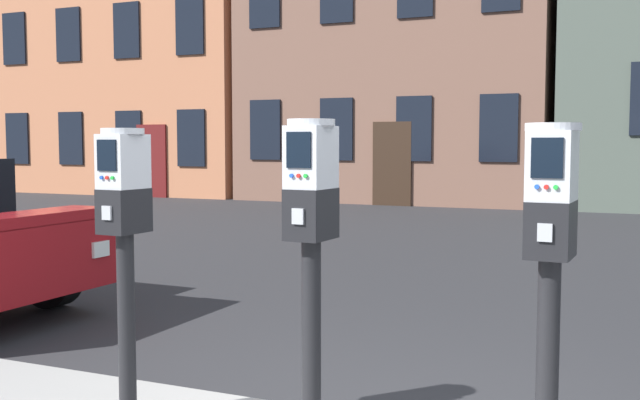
# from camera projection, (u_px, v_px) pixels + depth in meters

# --- Properties ---
(parking_meter_near_kerb) EXTENTS (0.23, 0.26, 1.50)m
(parking_meter_near_kerb) POSITION_uv_depth(u_px,v_px,m) (124.00, 220.00, 3.79)
(parking_meter_near_kerb) COLOR black
(parking_meter_near_kerb) RESTS_ON sidewalk_slab
(parking_meter_twin_adjacent) EXTENTS (0.23, 0.26, 1.54)m
(parking_meter_twin_adjacent) POSITION_uv_depth(u_px,v_px,m) (311.00, 225.00, 3.37)
(parking_meter_twin_adjacent) COLOR black
(parking_meter_twin_adjacent) RESTS_ON sidewalk_slab
(parking_meter_end_of_row) EXTENTS (0.23, 0.26, 1.51)m
(parking_meter_end_of_row) POSITION_uv_depth(u_px,v_px,m) (550.00, 241.00, 2.96)
(parking_meter_end_of_row) COLOR black
(parking_meter_end_of_row) RESTS_ON sidewalk_slab
(townhouse_brownstone) EXTENTS (8.64, 5.84, 12.45)m
(townhouse_brownstone) POSITION_uv_depth(u_px,v_px,m) (155.00, 1.00, 24.50)
(townhouse_brownstone) COLOR #B7704C
(townhouse_brownstone) RESTS_ON ground_plane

